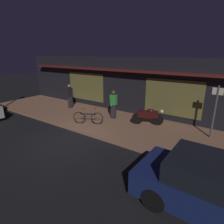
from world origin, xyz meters
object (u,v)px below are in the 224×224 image
(person_photographer, at_px, (70,96))
(parked_car_far, at_px, (219,190))
(person_bystander, at_px, (113,104))
(sign_post, at_px, (215,109))
(motorcycle, at_px, (148,116))
(bicycle_parked, at_px, (88,117))

(person_photographer, bearing_deg, parked_car_far, -23.80)
(person_photographer, height_order, parked_car_far, person_photographer)
(person_photographer, height_order, person_bystander, same)
(person_photographer, height_order, sign_post, sign_post)
(motorcycle, height_order, bicycle_parked, motorcycle)
(motorcycle, xyz_separation_m, sign_post, (3.05, 0.13, 0.86))
(parked_car_far, bearing_deg, sign_post, 99.25)
(bicycle_parked, relative_size, parked_car_far, 0.36)
(bicycle_parked, distance_m, parked_car_far, 7.04)
(person_photographer, relative_size, person_bystander, 1.00)
(motorcycle, height_order, person_photographer, person_photographer)
(sign_post, xyz_separation_m, parked_car_far, (0.73, -4.51, -0.81))
(motorcycle, bearing_deg, person_bystander, -173.75)
(motorcycle, bearing_deg, person_photographer, -178.81)
(motorcycle, relative_size, parked_car_far, 0.38)
(bicycle_parked, xyz_separation_m, parked_car_far, (6.53, -2.62, 0.20))
(motorcycle, xyz_separation_m, bicycle_parked, (-2.74, -1.76, -0.14))
(sign_post, bearing_deg, bicycle_parked, -161.91)
(parked_car_far, bearing_deg, motorcycle, 130.88)
(bicycle_parked, height_order, person_photographer, person_photographer)
(sign_post, distance_m, parked_car_far, 4.64)
(person_bystander, xyz_separation_m, sign_post, (5.16, 0.36, 0.48))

